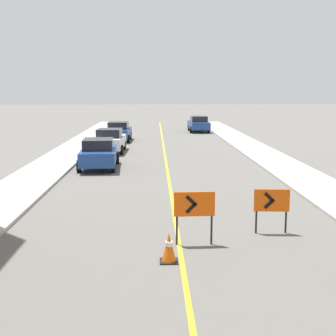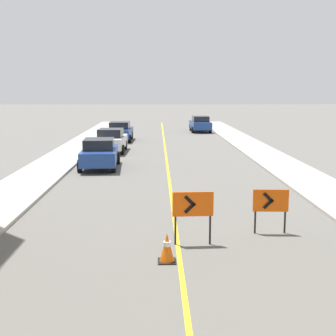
% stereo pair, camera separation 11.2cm
% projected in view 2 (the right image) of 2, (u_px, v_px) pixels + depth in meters
% --- Properties ---
extents(lane_stripe, '(0.12, 71.90, 0.01)m').
position_uv_depth(lane_stripe, '(168.00, 169.00, 24.58)').
color(lane_stripe, gold).
rests_on(lane_stripe, ground_plane).
extents(sidewalk_left, '(2.54, 71.90, 0.12)m').
position_uv_depth(sidewalk_left, '(47.00, 169.00, 24.43)').
color(sidewalk_left, '#ADA89E').
rests_on(sidewalk_left, ground_plane).
extents(sidewalk_right, '(2.54, 71.90, 0.12)m').
position_uv_depth(sidewalk_right, '(287.00, 168.00, 24.71)').
color(sidewalk_right, '#ADA89E').
rests_on(sidewalk_right, ground_plane).
extents(traffic_cone_third, '(0.44, 0.44, 0.72)m').
position_uv_depth(traffic_cone_third, '(167.00, 248.00, 11.32)').
color(traffic_cone_third, black).
rests_on(traffic_cone_third, ground_plane).
extents(arrow_barricade_primary, '(1.10, 0.12, 1.45)m').
position_uv_depth(arrow_barricade_primary, '(193.00, 207.00, 12.48)').
color(arrow_barricade_primary, '#EF560C').
rests_on(arrow_barricade_primary, ground_plane).
extents(arrow_barricade_secondary, '(1.03, 0.12, 1.31)m').
position_uv_depth(arrow_barricade_secondary, '(271.00, 202.00, 13.50)').
color(arrow_barricade_secondary, '#EF560C').
rests_on(arrow_barricade_secondary, ground_plane).
extents(parked_car_curb_near, '(2.02, 4.39, 1.59)m').
position_uv_depth(parked_car_curb_near, '(100.00, 153.00, 24.91)').
color(parked_car_curb_near, navy).
rests_on(parked_car_curb_near, ground_plane).
extents(parked_car_curb_mid, '(1.95, 4.36, 1.59)m').
position_uv_depth(parked_car_curb_mid, '(111.00, 140.00, 31.34)').
color(parked_car_curb_mid, silver).
rests_on(parked_car_curb_mid, ground_plane).
extents(parked_car_curb_far, '(1.95, 4.35, 1.59)m').
position_uv_depth(parked_car_curb_far, '(120.00, 131.00, 38.15)').
color(parked_car_curb_far, navy).
rests_on(parked_car_curb_far, ground_plane).
extents(parked_car_opposite_side, '(1.95, 4.36, 1.59)m').
position_uv_depth(parked_car_opposite_side, '(200.00, 124.00, 46.57)').
color(parked_car_opposite_side, navy).
rests_on(parked_car_opposite_side, ground_plane).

